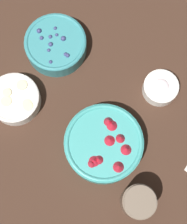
# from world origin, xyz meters

# --- Properties ---
(ground_plane) EXTENTS (4.00, 4.00, 0.00)m
(ground_plane) POSITION_xyz_m (0.00, 0.00, 0.00)
(ground_plane) COLOR #382319
(bowl_strawberries) EXTENTS (0.22, 0.22, 0.09)m
(bowl_strawberries) POSITION_xyz_m (0.09, -0.09, 0.04)
(bowl_strawberries) COLOR teal
(bowl_strawberries) RESTS_ON ground_plane
(bowl_blueberries) EXTENTS (0.18, 0.18, 0.06)m
(bowl_blueberries) POSITION_xyz_m (-0.24, -0.02, 0.03)
(bowl_blueberries) COLOR teal
(bowl_blueberries) RESTS_ON ground_plane
(bowl_bananas) EXTENTS (0.15, 0.15, 0.05)m
(bowl_bananas) POSITION_xyz_m (-0.17, -0.21, 0.03)
(bowl_bananas) COLOR white
(bowl_bananas) RESTS_ON ground_plane
(bowl_cream) EXTENTS (0.10, 0.10, 0.05)m
(bowl_cream) POSITION_xyz_m (0.05, 0.15, 0.03)
(bowl_cream) COLOR white
(bowl_cream) RESTS_ON ground_plane
(jar_chocolate) EXTENTS (0.09, 0.09, 0.11)m
(jar_chocolate) POSITION_xyz_m (0.27, -0.11, 0.05)
(jar_chocolate) COLOR brown
(jar_chocolate) RESTS_ON ground_plane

